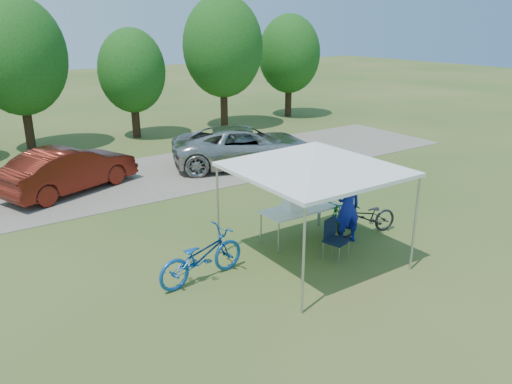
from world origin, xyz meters
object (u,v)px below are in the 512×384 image
folding_table (301,210)px  folding_chair (333,235)px  cooler (294,202)px  minivan (245,147)px  bike_green (342,216)px  cyclist (348,207)px  bike_dark (367,218)px  sedan (69,169)px  bike_blue (201,256)px

folding_table → folding_chair: folding_chair is taller
cooler → folding_table: bearing=0.0°
cooler → minivan: minivan is taller
folding_chair → bike_green: bearing=22.0°
cyclist → bike_green: (0.22, 0.39, -0.40)m
bike_green → minivan: (1.36, 6.47, 0.27)m
bike_green → bike_dark: bike_green is taller
minivan → sedan: minivan is taller
folding_chair → cyclist: bearing=11.4°
folding_table → minivan: size_ratio=0.37×
cyclist → bike_green: cyclist is taller
bike_green → bike_dark: size_ratio=0.95×
bike_dark → cyclist: bearing=-77.9°
cyclist → minivan: size_ratio=0.33×
folding_chair → cyclist: (0.85, 0.44, 0.34)m
folding_table → bike_dark: bearing=-25.0°
bike_green → cooler: bearing=-122.8°
folding_table → folding_chair: bearing=-91.1°
folding_table → bike_dark: 1.72m
folding_table → cooler: cooler is taller
minivan → bike_green: bearing=-168.4°
minivan → cooler: bearing=-179.6°
bike_blue → cooler: bearing=-88.3°
folding_chair → minivan: size_ratio=0.17×
cyclist → bike_blue: size_ratio=0.87×
folding_table → cyclist: (0.82, -0.74, 0.11)m
cooler → bike_green: (1.25, -0.34, -0.52)m
cooler → sedan: size_ratio=0.12×
bike_blue → sedan: bearing=-1.9°
folding_chair → cooler: (-0.19, 1.18, 0.46)m
bike_dark → minivan: size_ratio=0.32×
folding_chair → bike_dark: (1.55, 0.47, -0.09)m
folding_chair → cyclist: 1.01m
bike_green → bike_dark: bearing=35.4°
folding_table → bike_green: size_ratio=1.23×
bike_dark → sedan: (-5.18, 7.56, 0.28)m
folding_table → sedan: size_ratio=0.46×
cooler → bike_dark: (1.74, -0.71, -0.56)m
folding_chair → sedan: (-3.63, 8.03, 0.19)m
minivan → sedan: (-6.05, 0.72, -0.03)m
bike_green → minivan: size_ratio=0.31×
bike_blue → sedan: 7.32m
folding_chair → bike_dark: size_ratio=0.53×
bike_dark → minivan: 6.91m
cyclist → bike_blue: cyclist is taller
cooler → bike_green: 1.39m
sedan → minivan: bearing=-118.3°
bike_dark → minivan: bearing=-176.9°
cyclist → bike_blue: bearing=7.9°
cooler → sedan: bearing=116.7°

